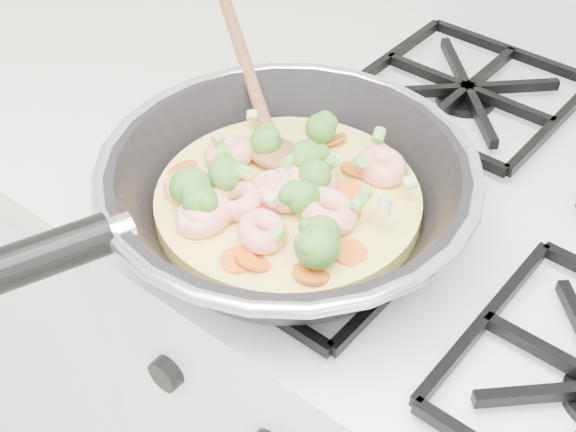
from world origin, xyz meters
The scene contains 2 objects.
counter_left centered at (-0.80, 1.70, 0.45)m, with size 1.00×0.60×0.90m.
skillet centered at (-0.17, 1.53, 0.96)m, with size 0.42×0.53×0.10m.
Camera 1 is at (0.19, 1.11, 1.43)m, focal length 49.22 mm.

